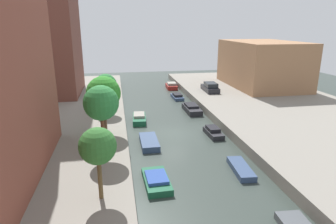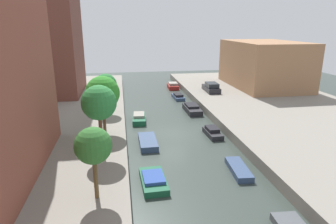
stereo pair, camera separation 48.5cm
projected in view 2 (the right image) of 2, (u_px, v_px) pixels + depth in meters
ground_plane at (174, 134)px, 30.43m from camera, size 84.00×84.00×0.00m
quay_left at (20, 138)px, 27.97m from camera, size 20.00×64.00×1.00m
quay_right at (307, 122)px, 32.59m from camera, size 20.00×64.00×1.00m
apartment_tower_far at (38, 6)px, 40.43m from camera, size 10.00×11.26×24.46m
low_block_right at (264, 64)px, 48.07m from camera, size 10.00×15.16×7.26m
street_tree_0 at (93, 146)px, 16.51m from camera, size 2.14×2.14×4.38m
street_tree_1 at (99, 103)px, 22.10m from camera, size 2.67×2.67×5.54m
street_tree_2 at (103, 93)px, 26.88m from camera, size 3.14×3.14×5.40m
street_tree_3 at (106, 85)px, 33.21m from camera, size 2.53×2.53×4.56m
parked_car at (211, 88)px, 44.95m from camera, size 1.96×4.59×1.37m
moored_boat_left_1 at (153, 180)px, 20.71m from camera, size 1.82×3.64×0.70m
moored_boat_left_2 at (148, 142)px, 27.55m from camera, size 1.59×3.92×0.56m
moored_boat_left_3 at (139, 118)px, 34.16m from camera, size 1.73×3.77×0.89m
moored_boat_right_1 at (239, 169)px, 22.46m from camera, size 1.48×3.63×0.47m
moored_boat_right_2 at (213, 132)px, 29.78m from camera, size 1.37×3.13×0.85m
moored_boat_right_3 at (192, 109)px, 37.87m from camera, size 1.71×4.39×0.96m
moored_boat_right_4 at (178, 97)px, 44.64m from camera, size 1.47×3.50×0.81m
moored_boat_right_5 at (173, 86)px, 51.77m from camera, size 1.81×3.64×1.08m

